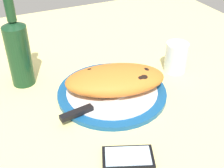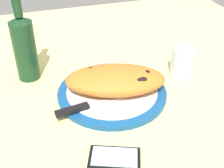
{
  "view_description": "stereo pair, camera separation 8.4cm",
  "coord_description": "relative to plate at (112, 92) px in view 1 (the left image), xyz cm",
  "views": [
    {
      "loc": [
        29.02,
        62.87,
        50.74
      ],
      "look_at": [
        0.0,
        0.0,
        3.63
      ],
      "focal_mm": 47.28,
      "sensor_mm": 36.0,
      "label": 1
    },
    {
      "loc": [
        21.22,
        65.91,
        50.74
      ],
      "look_at": [
        0.0,
        0.0,
        3.63
      ],
      "focal_mm": 47.28,
      "sensor_mm": 36.0,
      "label": 2
    }
  ],
  "objects": [
    {
      "name": "plate",
      "position": [
        0.0,
        0.0,
        0.0
      ],
      "size": [
        31.48,
        31.48,
        1.63
      ],
      "color": "navy",
      "rests_on": "ground_plane"
    },
    {
      "name": "fork",
      "position": [
        2.9,
        -6.71,
        1.05
      ],
      "size": [
        17.73,
        3.2,
        0.4
      ],
      "color": "silver",
      "rests_on": "plate"
    },
    {
      "name": "calzone",
      "position": [
        -1.02,
        -0.26,
        4.12
      ],
      "size": [
        31.21,
        21.66,
        6.5
      ],
      "color": "orange",
      "rests_on": "plate"
    },
    {
      "name": "smartphone",
      "position": [
        7.04,
        23.68,
        -0.21
      ],
      "size": [
        13.01,
        10.29,
        1.16
      ],
      "color": "black",
      "rests_on": "ground_plane"
    },
    {
      "name": "knife",
      "position": [
        9.81,
        5.78,
        1.34
      ],
      "size": [
        22.16,
        4.99,
        1.2
      ],
      "color": "silver",
      "rests_on": "plate"
    },
    {
      "name": "water_glass",
      "position": [
        -24.2,
        -3.54,
        3.5
      ],
      "size": [
        7.02,
        7.02,
        9.74
      ],
      "color": "silver",
      "rests_on": "ground_plane"
    },
    {
      "name": "wine_bottle",
      "position": [
        21.93,
        -16.94,
        10.01
      ],
      "size": [
        6.85,
        6.85,
        27.82
      ],
      "color": "#14381E",
      "rests_on": "ground_plane"
    },
    {
      "name": "ground_plane",
      "position": [
        0.0,
        0.0,
        -2.27
      ],
      "size": [
        150.0,
        150.0,
        3.0
      ],
      "primitive_type": "cube",
      "color": "#E5D684"
    }
  ]
}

